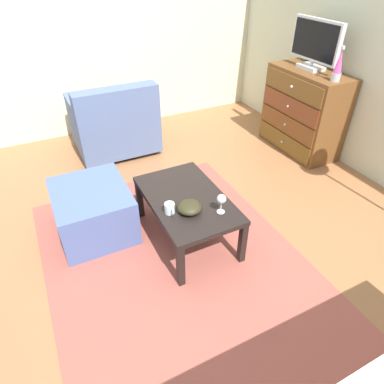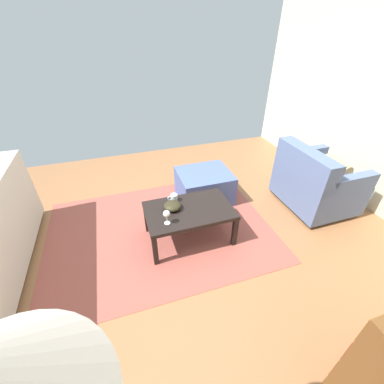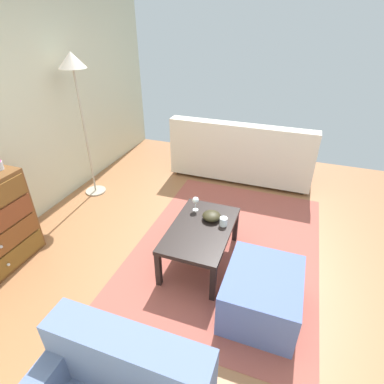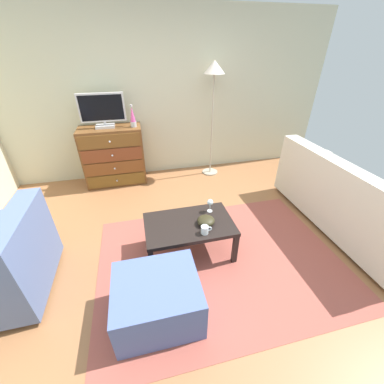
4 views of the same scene
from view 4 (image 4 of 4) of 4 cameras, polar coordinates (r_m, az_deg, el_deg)
The scene contains 14 objects.
ground_plane at distance 2.85m, azimuth 1.43°, elevation -14.18°, with size 5.71×4.94×0.05m, color #96623D.
wall_accent_rear at distance 4.24m, azimuth -6.65°, elevation 21.54°, with size 5.71×0.12×2.57m, color beige.
area_rug at distance 2.75m, azimuth 6.75°, elevation -15.87°, with size 2.60×1.90×0.01m, color #9A4C41.
dresser at distance 4.15m, azimuth -18.19°, elevation 8.19°, with size 0.95×0.49×0.94m.
tv at distance 3.97m, azimuth -20.75°, elevation 17.94°, with size 0.66×0.18×0.50m.
lava_lamp at distance 3.90m, azimuth -14.06°, elevation 17.01°, with size 0.09×0.09×0.33m.
coffee_table at distance 2.58m, azimuth -0.70°, elevation -8.28°, with size 0.94×0.58×0.42m.
wine_glass at distance 2.66m, azimuth 4.36°, elevation -2.56°, with size 0.07×0.07×0.16m.
mug at distance 2.40m, azimuth 3.13°, elevation -9.04°, with size 0.11×0.08×0.08m.
bowl_decorative at distance 2.51m, azimuth 3.37°, elevation -6.88°, with size 0.18×0.18×0.08m, color #2D2917.
couch_large at distance 3.56m, azimuth 33.08°, elevation -2.18°, with size 0.85×2.06×0.90m.
armchair at distance 2.81m, azimuth -38.92°, elevation -13.37°, with size 0.80×0.91×0.85m.
ottoman at distance 2.21m, azimuth -8.27°, elevation -24.13°, with size 0.70×0.60×0.42m, color #4C5F9A.
standing_lamp at distance 4.01m, azimuth 5.29°, elevation 25.28°, with size 0.32×0.32×1.84m.
Camera 4 is at (-0.53, -1.91, 2.03)m, focal length 22.23 mm.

